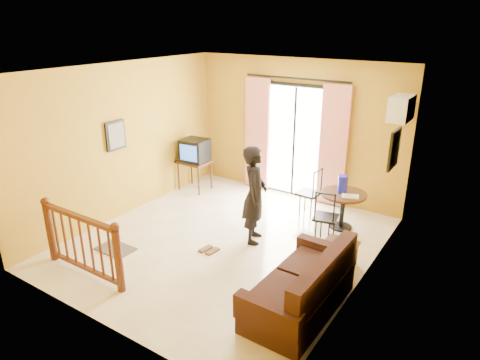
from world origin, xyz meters
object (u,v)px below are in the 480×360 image
Objects in this scene: sofa at (303,290)px; standing_person at (255,195)px; dining_table at (343,201)px; coffee_table at (334,257)px; television at (195,150)px.

standing_person reaches higher than sofa.
standing_person is (-1.49, 1.26, 0.50)m from sofa.
standing_person is at bearing -130.56° from dining_table.
television is at bearing 158.79° from coffee_table.
dining_table is (3.29, -0.00, -0.37)m from television.
standing_person reaches higher than coffee_table.
sofa is (0.44, -2.49, -0.20)m from dining_table.
sofa is 1.10× the size of standing_person.
standing_person is (2.23, -1.24, -0.07)m from television.
dining_table is at bearing 101.11° from sofa.
sofa is at bearing -80.07° from dining_table.
standing_person reaches higher than television.
sofa reaches higher than coffee_table.
coffee_table is at bearing -73.35° from dining_table.
dining_table is 0.92× the size of coffee_table.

